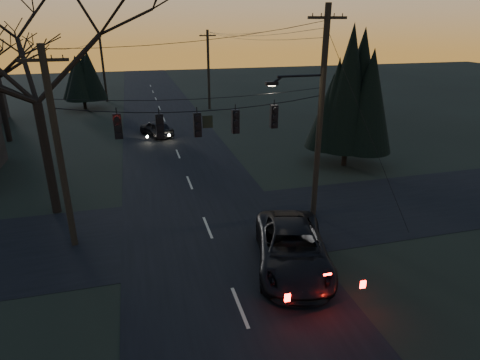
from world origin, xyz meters
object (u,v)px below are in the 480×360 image
object	(u,v)px
evergreen_right	(350,98)
sedan_oncoming_a	(156,128)
utility_pole_far_r	(210,109)
bare_tree_left	(28,52)
suv_near	(292,249)
utility_pole_right	(313,215)
utility_pole_left	(75,244)
utility_pole_far_l	(107,101)

from	to	relation	value
evergreen_right	sedan_oncoming_a	xyz separation A→B (m)	(-11.97, 11.08, -3.94)
utility_pole_far_r	evergreen_right	size ratio (longest dim) A/B	1.05
bare_tree_left	suv_near	world-z (taller)	bare_tree_left
utility_pole_right	utility_pole_far_r	size ratio (longest dim) A/B	1.18
bare_tree_left	evergreen_right	size ratio (longest dim) A/B	1.41
utility_pole_left	sedan_oncoming_a	distance (m)	18.28
utility_pole_left	evergreen_right	bearing A→B (deg)	21.27
utility_pole_far_l	sedan_oncoming_a	distance (m)	19.02
utility_pole_left	suv_near	distance (m)	9.63
utility_pole_far_l	bare_tree_left	world-z (taller)	bare_tree_left
utility_pole_right	utility_pole_left	world-z (taller)	utility_pole_right
utility_pole_far_r	utility_pole_right	bearing A→B (deg)	-90.00
utility_pole_left	utility_pole_far_l	bearing A→B (deg)	90.00
utility_pole_far_r	evergreen_right	distance (m)	22.58
utility_pole_right	sedan_oncoming_a	world-z (taller)	utility_pole_right
utility_pole_left	suv_near	size ratio (longest dim) A/B	1.44
utility_pole_far_r	utility_pole_far_l	world-z (taller)	utility_pole_far_r
bare_tree_left	sedan_oncoming_a	distance (m)	16.78
utility_pole_far_r	sedan_oncoming_a	size ratio (longest dim) A/B	2.11
utility_pole_far_l	bare_tree_left	size ratio (longest dim) A/B	0.70
utility_pole_left	utility_pole_far_r	world-z (taller)	same
utility_pole_left	suv_near	world-z (taller)	utility_pole_left
utility_pole_right	bare_tree_left	distance (m)	15.51
utility_pole_far_l	evergreen_right	distance (m)	34.23
utility_pole_far_r	suv_near	distance (m)	32.23
utility_pole_right	bare_tree_left	world-z (taller)	bare_tree_left
utility_pole_right	utility_pole_far_r	world-z (taller)	utility_pole_right
utility_pole_right	utility_pole_left	size ratio (longest dim) A/B	1.18
utility_pole_far_r	suv_near	world-z (taller)	utility_pole_far_r
utility_pole_right	suv_near	xyz separation A→B (m)	(-2.83, -4.10, 0.82)
utility_pole_far_l	bare_tree_left	bearing A→B (deg)	-92.26
utility_pole_left	utility_pole_right	bearing A→B (deg)	0.00
bare_tree_left	evergreen_right	distance (m)	18.58
sedan_oncoming_a	suv_near	bearing A→B (deg)	77.21
utility_pole_far_r	sedan_oncoming_a	bearing A→B (deg)	-122.71
utility_pole_far_l	evergreen_right	size ratio (longest dim) A/B	0.99
utility_pole_right	utility_pole_far_l	bearing A→B (deg)	107.72
utility_pole_left	evergreen_right	xyz separation A→B (m)	(16.80, 6.54, 4.63)
utility_pole_far_r	utility_pole_far_l	bearing A→B (deg)	145.18
utility_pole_right	sedan_oncoming_a	bearing A→B (deg)	110.73
utility_pole_left	evergreen_right	size ratio (longest dim) A/B	1.05
utility_pole_far_r	utility_pole_far_l	distance (m)	14.01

